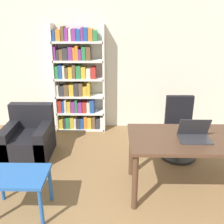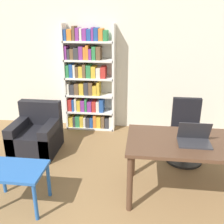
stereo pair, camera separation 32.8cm
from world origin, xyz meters
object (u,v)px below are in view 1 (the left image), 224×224
office_chair (179,132)px  armchair (29,140)px  bookshelf (77,83)px  desk (197,145)px  side_table_blue (18,181)px  laptop (194,135)px

office_chair → armchair: (-2.40, -0.03, -0.15)m
office_chair → bookshelf: 2.08m
desk → side_table_blue: (-2.09, -0.43, -0.24)m
laptop → side_table_blue: bearing=-169.1°
laptop → armchair: 2.57m
office_chair → laptop: bearing=-94.1°
laptop → bookshelf: bookshelf is taller
desk → armchair: 2.58m
side_table_blue → desk: bearing=11.6°
armchair → bookshelf: size_ratio=0.39×
laptop → armchair: (-2.33, 0.93, -0.55)m
laptop → armchair: laptop is taller
desk → armchair: bearing=159.6°
armchair → office_chair: bearing=0.8°
desk → office_chair: bearing=89.3°
laptop → side_table_blue: 2.11m
laptop → armchair: bearing=158.3°
armchair → bookshelf: bearing=57.3°
desk → laptop: 0.17m
laptop → side_table_blue: (-2.03, -0.39, -0.39)m
armchair → bookshelf: bookshelf is taller
office_chair → side_table_blue: office_chair is taller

